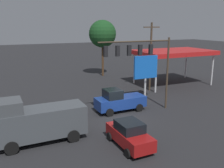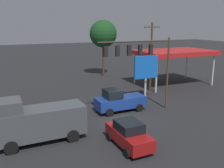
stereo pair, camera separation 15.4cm
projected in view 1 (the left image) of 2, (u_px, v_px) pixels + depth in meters
name	position (u px, v px, depth m)	size (l,w,h in m)	color
ground_plane	(121.00, 118.00, 23.93)	(200.00, 200.00, 0.00)	#262628
traffic_signal_assembly	(141.00, 56.00, 24.30)	(7.85, 0.43, 7.51)	#473828
utility_pole	(151.00, 55.00, 33.12)	(2.40, 0.26, 9.05)	#473828
gas_station_canopy	(174.00, 53.00, 36.61)	(11.10, 6.99, 5.12)	red
price_sign	(146.00, 69.00, 29.20)	(3.06, 0.27, 5.26)	silver
pickup_parked	(119.00, 101.00, 25.74)	(5.22, 2.30, 2.40)	navy
sedan_waiting	(129.00, 134.00, 18.28)	(2.14, 4.44, 1.93)	maroon
delivery_truck	(38.00, 121.00, 18.76)	(6.84, 2.65, 3.58)	#474C51
street_tree	(102.00, 34.00, 42.26)	(4.63, 4.63, 9.56)	#4C331E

